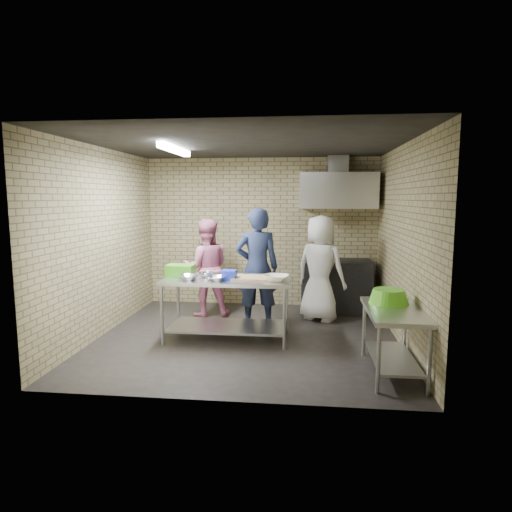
% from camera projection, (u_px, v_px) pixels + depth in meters
% --- Properties ---
extents(floor, '(4.20, 4.20, 0.00)m').
position_uv_depth(floor, '(248.00, 337.00, 6.29)').
color(floor, black).
rests_on(floor, ground).
extents(ceiling, '(4.20, 4.20, 0.00)m').
position_uv_depth(ceiling, '(247.00, 144.00, 5.94)').
color(ceiling, black).
rests_on(ceiling, ground).
extents(back_wall, '(4.20, 0.06, 2.70)m').
position_uv_depth(back_wall, '(261.00, 232.00, 8.09)').
color(back_wall, '#95895D').
rests_on(back_wall, ground).
extents(front_wall, '(4.20, 0.06, 2.70)m').
position_uv_depth(front_wall, '(220.00, 265.00, 4.14)').
color(front_wall, '#95895D').
rests_on(front_wall, ground).
extents(left_wall, '(0.06, 4.00, 2.70)m').
position_uv_depth(left_wall, '(103.00, 242.00, 6.34)').
color(left_wall, '#95895D').
rests_on(left_wall, ground).
extents(right_wall, '(0.06, 4.00, 2.70)m').
position_uv_depth(right_wall, '(403.00, 245.00, 5.89)').
color(right_wall, '#95895D').
rests_on(right_wall, ground).
extents(prep_table, '(1.74, 0.87, 0.87)m').
position_uv_depth(prep_table, '(227.00, 308.00, 6.20)').
color(prep_table, silver).
rests_on(prep_table, floor).
extents(side_counter, '(0.60, 1.20, 0.75)m').
position_uv_depth(side_counter, '(393.00, 341.00, 4.97)').
color(side_counter, silver).
rests_on(side_counter, floor).
extents(stove, '(1.20, 0.70, 0.90)m').
position_uv_depth(stove, '(336.00, 286.00, 7.71)').
color(stove, black).
rests_on(stove, floor).
extents(range_hood, '(1.30, 0.60, 0.60)m').
position_uv_depth(range_hood, '(338.00, 191.00, 7.55)').
color(range_hood, silver).
rests_on(range_hood, back_wall).
extents(hood_duct, '(0.35, 0.30, 0.30)m').
position_uv_depth(hood_duct, '(338.00, 165.00, 7.63)').
color(hood_duct, '#A5A8AD').
rests_on(hood_duct, back_wall).
extents(wall_shelf, '(0.80, 0.20, 0.04)m').
position_uv_depth(wall_shelf, '(354.00, 201.00, 7.72)').
color(wall_shelf, '#3F2B19').
rests_on(wall_shelf, back_wall).
extents(fluorescent_fixture, '(0.10, 1.25, 0.08)m').
position_uv_depth(fluorescent_fixture, '(175.00, 150.00, 6.05)').
color(fluorescent_fixture, white).
rests_on(fluorescent_fixture, ceiling).
extents(green_crate, '(0.39, 0.29, 0.15)m').
position_uv_depth(green_crate, '(180.00, 270.00, 6.32)').
color(green_crate, '#419E1D').
rests_on(green_crate, prep_table).
extents(blue_tub, '(0.19, 0.19, 0.13)m').
position_uv_depth(blue_tub, '(229.00, 275.00, 6.03)').
color(blue_tub, '#1C32D4').
rests_on(blue_tub, prep_table).
extents(cutting_board, '(0.53, 0.41, 0.03)m').
position_uv_depth(cutting_board, '(252.00, 278.00, 6.08)').
color(cutting_board, tan).
rests_on(cutting_board, prep_table).
extents(mixing_bowl_a, '(0.30, 0.30, 0.07)m').
position_uv_depth(mixing_bowl_a, '(188.00, 277.00, 5.99)').
color(mixing_bowl_a, silver).
rests_on(mixing_bowl_a, prep_table).
extents(mixing_bowl_b, '(0.23, 0.23, 0.06)m').
position_uv_depth(mixing_bowl_b, '(207.00, 275.00, 6.22)').
color(mixing_bowl_b, silver).
rests_on(mixing_bowl_b, prep_table).
extents(mixing_bowl_c, '(0.28, 0.28, 0.06)m').
position_uv_depth(mixing_bowl_c, '(217.00, 278.00, 5.93)').
color(mixing_bowl_c, '#B8BBBF').
rests_on(mixing_bowl_c, prep_table).
extents(ceramic_bowl, '(0.37, 0.37, 0.08)m').
position_uv_depth(ceramic_bowl, '(276.00, 278.00, 5.91)').
color(ceramic_bowl, beige).
rests_on(ceramic_bowl, prep_table).
extents(green_basin, '(0.46, 0.46, 0.17)m').
position_uv_depth(green_basin, '(389.00, 296.00, 5.15)').
color(green_basin, '#59C626').
rests_on(green_basin, side_counter).
extents(bottle_red, '(0.07, 0.07, 0.18)m').
position_uv_depth(bottle_red, '(340.00, 195.00, 7.74)').
color(bottle_red, '#B22619').
rests_on(bottle_red, wall_shelf).
extents(man_navy, '(0.73, 0.55, 1.83)m').
position_uv_depth(man_navy, '(257.00, 268.00, 6.76)').
color(man_navy, '#151B36').
rests_on(man_navy, floor).
extents(woman_pink, '(0.93, 0.81, 1.63)m').
position_uv_depth(woman_pink, '(206.00, 268.00, 7.36)').
color(woman_pink, '#D26F94').
rests_on(woman_pink, floor).
extents(woman_white, '(0.99, 0.88, 1.71)m').
position_uv_depth(woman_white, '(320.00, 268.00, 7.09)').
color(woman_white, silver).
rests_on(woman_white, floor).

